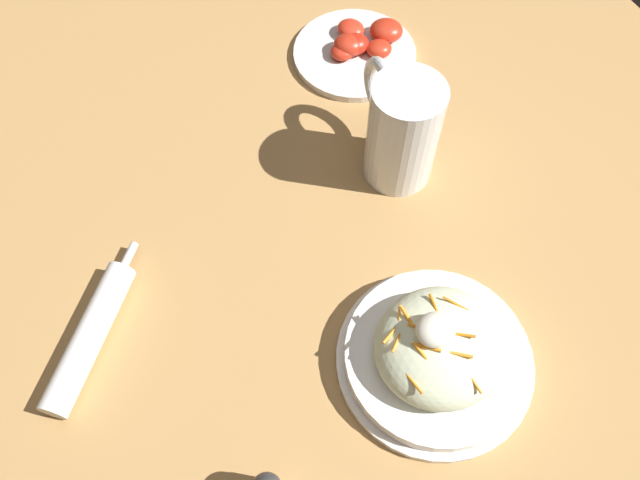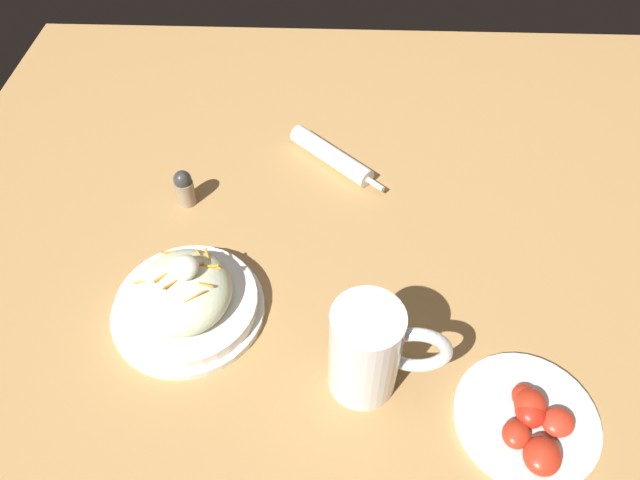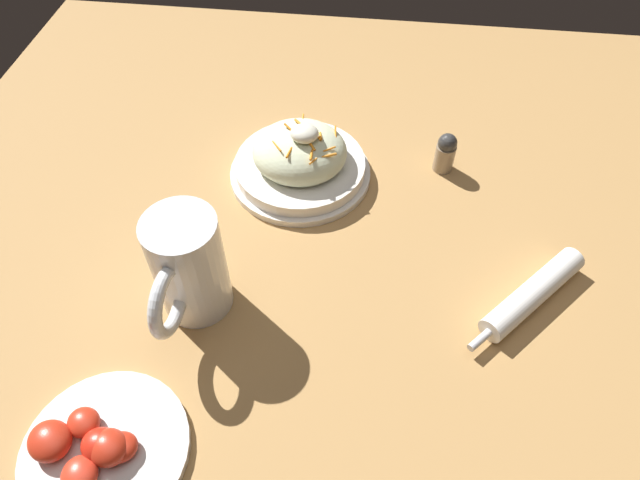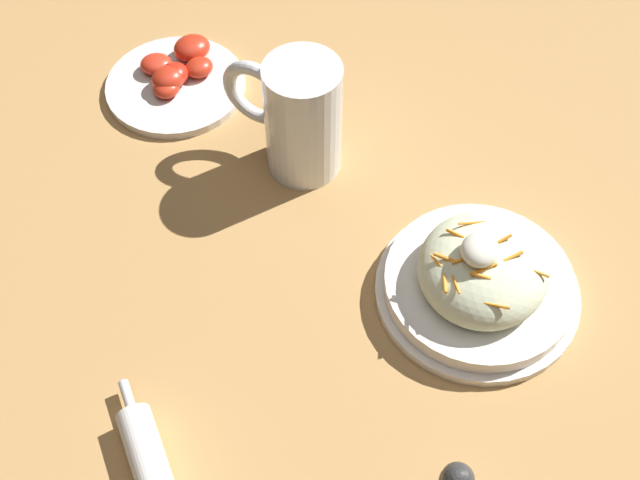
% 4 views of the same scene
% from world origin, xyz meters
% --- Properties ---
extents(ground_plane, '(1.43, 1.43, 0.00)m').
position_xyz_m(ground_plane, '(0.00, 0.00, 0.00)').
color(ground_plane, '#B2844C').
extents(salad_plate, '(0.22, 0.22, 0.11)m').
position_xyz_m(salad_plate, '(0.10, -0.21, 0.03)').
color(salad_plate, white).
rests_on(salad_plate, ground_plane).
extents(beer_mug, '(0.09, 0.15, 0.15)m').
position_xyz_m(beer_mug, '(0.21, 0.05, 0.07)').
color(beer_mug, white).
rests_on(beer_mug, ground_plane).
extents(napkin_roll, '(0.16, 0.18, 0.03)m').
position_xyz_m(napkin_roll, '(-0.23, -0.01, 0.02)').
color(napkin_roll, white).
rests_on(napkin_roll, ground_plane).
extents(tomato_plate, '(0.19, 0.19, 0.04)m').
position_xyz_m(tomato_plate, '(0.26, 0.25, 0.01)').
color(tomato_plate, silver).
rests_on(tomato_plate, ground_plane).
extents(salt_shaker, '(0.03, 0.03, 0.07)m').
position_xyz_m(salt_shaker, '(-0.12, -0.26, 0.03)').
color(salt_shaker, gray).
rests_on(salt_shaker, ground_plane).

